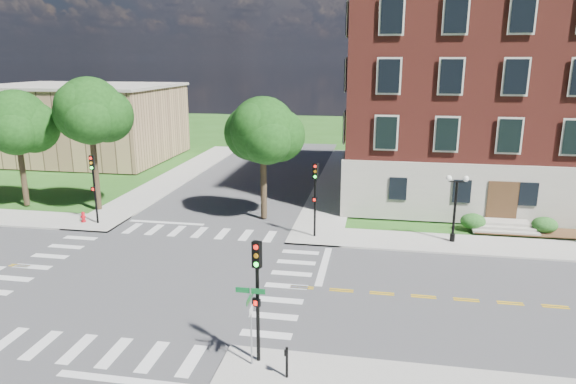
% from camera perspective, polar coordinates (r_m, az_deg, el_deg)
% --- Properties ---
extents(ground, '(160.00, 160.00, 0.00)m').
position_cam_1_polar(ground, '(28.63, -14.69, -9.05)').
color(ground, '#275517').
rests_on(ground, ground).
extents(road_ew, '(90.00, 12.00, 0.01)m').
position_cam_1_polar(road_ew, '(28.63, -14.70, -9.04)').
color(road_ew, '#3D3D3F').
rests_on(road_ew, ground).
extents(road_ns, '(12.00, 90.00, 0.01)m').
position_cam_1_polar(road_ns, '(28.63, -14.70, -9.03)').
color(road_ns, '#3D3D3F').
rests_on(road_ns, ground).
extents(sidewalk_ne, '(34.00, 34.00, 0.12)m').
position_cam_1_polar(sidewalk_ne, '(40.82, 15.13, -1.83)').
color(sidewalk_ne, '#9E9B93').
rests_on(sidewalk_ne, ground).
extents(sidewalk_nw, '(34.00, 34.00, 0.12)m').
position_cam_1_polar(sidewalk_nw, '(48.71, -23.76, 0.07)').
color(sidewalk_nw, '#9E9B93').
rests_on(sidewalk_nw, ground).
extents(crosswalk_east, '(2.20, 10.20, 0.02)m').
position_cam_1_polar(crosswalk_east, '(26.57, -0.18, -10.45)').
color(crosswalk_east, silver).
rests_on(crosswalk_east, ground).
extents(stop_bar_east, '(0.40, 5.50, 0.00)m').
position_cam_1_polar(stop_bar_east, '(29.09, 4.02, -8.19)').
color(stop_bar_east, silver).
rests_on(stop_bar_east, ground).
extents(main_building, '(30.60, 22.40, 16.50)m').
position_cam_1_polar(main_building, '(47.45, 25.72, 9.67)').
color(main_building, '#B6AEA0').
rests_on(main_building, ground).
extents(secondary_building, '(20.40, 15.40, 8.30)m').
position_cam_1_polar(secondary_building, '(63.66, -21.94, 7.28)').
color(secondary_building, '#906D4F').
rests_on(secondary_building, ground).
extents(tree_b, '(4.88, 4.88, 8.93)m').
position_cam_1_polar(tree_b, '(44.04, -27.96, 6.83)').
color(tree_b, black).
rests_on(tree_b, ground).
extents(tree_c, '(4.89, 4.89, 9.91)m').
position_cam_1_polar(tree_c, '(40.44, -21.18, 8.37)').
color(tree_c, black).
rests_on(tree_c, ground).
extents(tree_d, '(4.64, 4.64, 8.66)m').
position_cam_1_polar(tree_d, '(35.76, -2.80, 6.84)').
color(tree_d, black).
rests_on(tree_d, ground).
extents(traffic_signal_se, '(0.38, 0.44, 4.80)m').
position_cam_1_polar(traffic_signal_se, '(19.10, -3.43, -10.42)').
color(traffic_signal_se, black).
rests_on(traffic_signal_se, ground).
extents(traffic_signal_ne, '(0.37, 0.43, 4.80)m').
position_cam_1_polar(traffic_signal_ne, '(32.46, 3.03, 0.20)').
color(traffic_signal_ne, black).
rests_on(traffic_signal_ne, ground).
extents(traffic_signal_nw, '(0.37, 0.43, 4.80)m').
position_cam_1_polar(traffic_signal_nw, '(37.49, -20.79, 1.22)').
color(traffic_signal_nw, black).
rests_on(traffic_signal_nw, ground).
extents(twin_lamp_west, '(1.36, 0.36, 4.23)m').
position_cam_1_polar(twin_lamp_west, '(33.33, 18.08, -1.32)').
color(twin_lamp_west, black).
rests_on(twin_lamp_west, ground).
extents(street_sign_pole, '(1.10, 1.10, 3.10)m').
position_cam_1_polar(street_sign_pole, '(19.30, -4.13, -13.06)').
color(street_sign_pole, gray).
rests_on(street_sign_pole, ground).
extents(push_button_post, '(0.14, 0.21, 1.20)m').
position_cam_1_polar(push_button_post, '(19.28, -0.14, -18.25)').
color(push_button_post, black).
rests_on(push_button_post, ground).
extents(fire_hydrant, '(0.35, 0.35, 0.75)m').
position_cam_1_polar(fire_hydrant, '(38.78, -21.78, -2.62)').
color(fire_hydrant, '#B90E17').
rests_on(fire_hydrant, ground).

